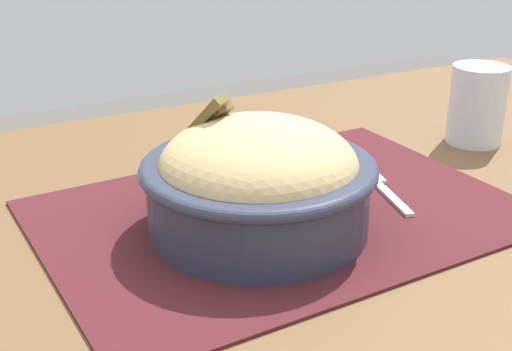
% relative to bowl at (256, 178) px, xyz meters
% --- Properties ---
extents(table, '(1.35, 0.78, 0.78)m').
position_rel_bowl_xyz_m(table, '(0.04, -0.00, -0.13)').
color(table, brown).
rests_on(table, ground_plane).
extents(placemat, '(0.45, 0.33, 0.00)m').
position_rel_bowl_xyz_m(placemat, '(0.03, 0.02, -0.05)').
color(placemat, '#47191E').
rests_on(placemat, table).
extents(bowl, '(0.21, 0.21, 0.12)m').
position_rel_bowl_xyz_m(bowl, '(0.00, 0.00, 0.00)').
color(bowl, '#2D3347').
rests_on(bowl, placemat).
extents(fork, '(0.05, 0.13, 0.00)m').
position_rel_bowl_xyz_m(fork, '(0.15, 0.02, -0.05)').
color(fork, silver).
rests_on(fork, placemat).
extents(drinking_glass, '(0.07, 0.07, 0.09)m').
position_rel_bowl_xyz_m(drinking_glass, '(0.34, 0.08, -0.01)').
color(drinking_glass, silver).
rests_on(drinking_glass, table).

